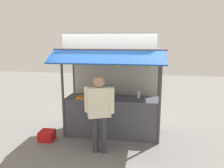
# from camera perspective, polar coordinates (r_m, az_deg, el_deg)

# --- Properties ---
(ground_plane) EXTENTS (20.00, 20.00, 0.00)m
(ground_plane) POSITION_cam_1_polar(r_m,az_deg,el_deg) (5.82, -0.00, -12.80)
(ground_plane) COLOR slate
(stall_counter) EXTENTS (2.28, 0.66, 0.97)m
(stall_counter) POSITION_cam_1_polar(r_m,az_deg,el_deg) (5.64, -0.00, -8.32)
(stall_counter) COLOR #4C4C56
(stall_counter) RESTS_ON ground
(stall_structure) EXTENTS (2.48, 1.58, 2.53)m
(stall_structure) POSITION_cam_1_polar(r_m,az_deg,el_deg) (5.50, 0.22, 2.60)
(stall_structure) COLOR #4C4742
(stall_structure) RESTS_ON ground
(water_bottle_left) EXTENTS (0.09, 0.09, 0.31)m
(water_bottle_left) POSITION_cam_1_polar(r_m,az_deg,el_deg) (5.52, -1.40, -1.94)
(water_bottle_left) COLOR silver
(water_bottle_left) RESTS_ON stall_counter
(water_bottle_mid_right) EXTENTS (0.08, 0.08, 0.29)m
(water_bottle_mid_right) POSITION_cam_1_polar(r_m,az_deg,el_deg) (5.71, -0.01, -1.60)
(water_bottle_mid_right) COLOR silver
(water_bottle_mid_right) RESTS_ON stall_counter
(water_bottle_back_right) EXTENTS (0.06, 0.06, 0.22)m
(water_bottle_back_right) POSITION_cam_1_polar(r_m,az_deg,el_deg) (5.47, 6.81, -2.61)
(water_bottle_back_right) COLOR silver
(water_bottle_back_right) RESTS_ON stall_counter
(magazine_stack_far_left) EXTENTS (0.24, 0.30, 0.06)m
(magazine_stack_far_left) POSITION_cam_1_polar(r_m,az_deg,el_deg) (5.48, -7.80, -3.42)
(magazine_stack_far_left) COLOR white
(magazine_stack_far_left) RESTS_ON stall_counter
(magazine_stack_rear_center) EXTENTS (0.22, 0.32, 0.07)m
(magazine_stack_rear_center) POSITION_cam_1_polar(r_m,az_deg,el_deg) (5.35, -3.52, -3.63)
(magazine_stack_rear_center) COLOR green
(magazine_stack_rear_center) RESTS_ON stall_counter
(banana_bunch_leftmost) EXTENTS (0.08, 0.08, 0.28)m
(banana_bunch_leftmost) POSITION_cam_1_polar(r_m,az_deg,el_deg) (5.10, -9.46, 5.14)
(banana_bunch_leftmost) COLOR #332D23
(banana_bunch_rightmost) EXTENTS (0.09, 0.09, 0.27)m
(banana_bunch_rightmost) POSITION_cam_1_polar(r_m,az_deg,el_deg) (4.89, 1.30, 5.08)
(banana_bunch_rightmost) COLOR #332D23
(banana_bunch_inner_left) EXTENTS (0.10, 0.10, 0.27)m
(banana_bunch_inner_left) POSITION_cam_1_polar(r_m,az_deg,el_deg) (4.85, 4.62, 5.08)
(banana_bunch_inner_left) COLOR #332D23
(banana_bunch_inner_right) EXTENTS (0.10, 0.10, 0.28)m
(banana_bunch_inner_right) POSITION_cam_1_polar(r_m,az_deg,el_deg) (4.84, 9.20, 4.88)
(banana_bunch_inner_right) COLOR #332D23
(vendor_person) EXTENTS (0.63, 0.36, 1.66)m
(vendor_person) POSITION_cam_1_polar(r_m,az_deg,el_deg) (4.64, -3.28, -5.98)
(vendor_person) COLOR #383842
(vendor_person) RESTS_ON ground
(plastic_crate) EXTENTS (0.35, 0.35, 0.23)m
(plastic_crate) POSITION_cam_1_polar(r_m,az_deg,el_deg) (5.69, -16.32, -12.57)
(plastic_crate) COLOR red
(plastic_crate) RESTS_ON ground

